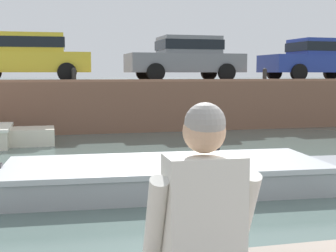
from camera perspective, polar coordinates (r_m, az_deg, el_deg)
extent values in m
plane|color=#4C605B|center=(9.10, 1.16, -5.50)|extent=(400.00, 400.00, 0.00)
cube|color=brown|center=(17.76, -6.17, 2.94)|extent=(60.00, 6.00, 1.61)
cube|color=#9F6C52|center=(14.88, -4.79, 5.54)|extent=(60.00, 0.24, 0.08)
cube|color=silver|center=(12.95, -16.19, -1.20)|extent=(1.15, 1.06, 0.44)
cube|color=#93999E|center=(7.64, -0.28, -6.38)|extent=(5.15, 2.17, 0.38)
cube|color=#B1B7BD|center=(7.60, -0.28, -4.70)|extent=(5.21, 2.24, 0.08)
cube|color=brown|center=(7.56, -3.11, -5.53)|extent=(0.34, 1.70, 0.06)
cube|color=black|center=(7.74, 5.26, -3.91)|extent=(0.22, 0.33, 0.44)
sphere|color=beige|center=(7.69, 5.28, -1.56)|extent=(0.19, 0.19, 0.19)
sphere|color=tan|center=(7.69, 5.29, -1.27)|extent=(0.17, 0.17, 0.17)
cube|color=yellow|center=(15.99, -16.73, 7.43)|extent=(4.01, 1.86, 0.64)
cube|color=yellow|center=(16.01, -16.22, 9.67)|extent=(2.02, 1.61, 0.60)
cube|color=black|center=(16.01, -16.22, 9.67)|extent=(2.10, 1.64, 0.33)
cylinder|color=black|center=(15.03, -12.23, 6.42)|extent=(0.60, 0.19, 0.60)
cylinder|color=black|center=(16.86, -12.25, 6.41)|extent=(0.60, 0.19, 0.60)
cube|color=slate|center=(16.57, 1.99, 7.66)|extent=(4.07, 1.83, 0.64)
cube|color=slate|center=(16.64, 2.53, 9.79)|extent=(2.05, 1.57, 0.60)
cube|color=black|center=(16.64, 2.53, 9.79)|extent=(2.13, 1.60, 0.33)
cylinder|color=black|center=(15.39, -1.51, 6.56)|extent=(0.61, 0.20, 0.60)
cylinder|color=black|center=(17.10, -2.91, 6.54)|extent=(0.61, 0.20, 0.60)
cylinder|color=black|center=(16.16, 7.16, 6.51)|extent=(0.61, 0.20, 0.60)
cylinder|color=black|center=(17.80, 5.01, 6.53)|extent=(0.61, 0.20, 0.60)
cube|color=#233893|center=(18.62, 17.62, 7.23)|extent=(4.14, 1.90, 0.64)
cube|color=#233893|center=(18.73, 18.11, 9.11)|extent=(2.10, 1.61, 0.60)
cube|color=black|center=(18.73, 18.11, 9.11)|extent=(2.18, 1.65, 0.33)
cylinder|color=black|center=(17.19, 15.67, 6.31)|extent=(0.61, 0.20, 0.60)
cylinder|color=black|center=(18.74, 12.82, 6.39)|extent=(0.61, 0.20, 0.60)
cylinder|color=black|center=(20.07, 19.23, 6.18)|extent=(0.61, 0.20, 0.60)
cylinder|color=#2D2B28|center=(14.85, -11.40, 5.96)|extent=(0.14, 0.14, 0.35)
sphere|color=#2D2B28|center=(14.85, -11.41, 6.71)|extent=(0.15, 0.15, 0.15)
cylinder|color=#2D2B28|center=(16.38, 11.70, 5.99)|extent=(0.14, 0.14, 0.35)
sphere|color=#2D2B28|center=(16.38, 11.71, 6.67)|extent=(0.15, 0.15, 0.15)
cube|color=silver|center=(2.22, 4.36, -10.22)|extent=(0.36, 0.22, 0.52)
cylinder|color=silver|center=(2.35, 9.21, -10.65)|extent=(0.09, 0.29, 0.47)
cylinder|color=silver|center=(2.23, -1.57, -11.53)|extent=(0.09, 0.29, 0.47)
sphere|color=tan|center=(2.14, 4.45, -0.69)|extent=(0.20, 0.20, 0.20)
sphere|color=gray|center=(2.13, 4.53, 0.35)|extent=(0.19, 0.19, 0.19)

